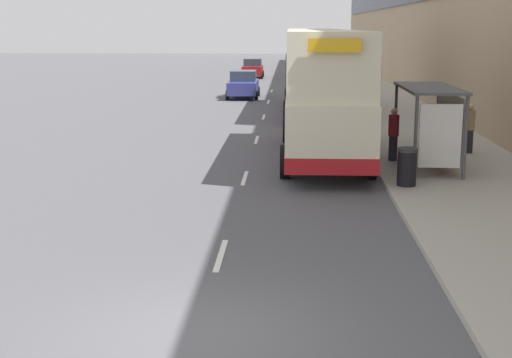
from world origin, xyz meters
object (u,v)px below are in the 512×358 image
car_1 (305,76)px  pedestrian_1 (470,128)px  double_decker_bus_ahead (312,69)px  double_decker_bus_near (325,92)px  car_2 (253,68)px  car_0 (243,84)px  pedestrian_at_shelter (393,134)px  bus_shelter (436,112)px  litter_bin (407,167)px

car_1 → pedestrian_1: pedestrian_1 is taller
double_decker_bus_ahead → car_1: size_ratio=2.76×
double_decker_bus_near → double_decker_bus_ahead: (-0.06, 13.33, 0.00)m
car_2 → double_decker_bus_near: bearing=96.6°
car_1 → car_2: size_ratio=1.06×
car_0 → pedestrian_at_shelter: (6.35, -22.02, 0.18)m
double_decker_bus_ahead → car_0: double_decker_bus_ahead is taller
bus_shelter → double_decker_bus_near: size_ratio=0.41×
double_decker_bus_near → pedestrian_1: (5.04, 0.67, -1.28)m
double_decker_bus_ahead → pedestrian_at_shelter: double_decker_bus_ahead is taller
bus_shelter → pedestrian_at_shelter: bus_shelter is taller
bus_shelter → double_decker_bus_near: double_decker_bus_near is taller
double_decker_bus_near → pedestrian_at_shelter: bearing=-22.4°
bus_shelter → car_0: size_ratio=1.00×
pedestrian_1 → car_1: bearing=100.5°
pedestrian_at_shelter → car_0: bearing=106.1°
bus_shelter → double_decker_bus_near: bearing=147.0°
double_decker_bus_near → car_2: bearing=96.6°
car_1 → pedestrian_1: 28.26m
car_0 → litter_bin: 26.51m
bus_shelter → car_0: 24.43m
double_decker_bus_near → car_2: size_ratio=2.61×
double_decker_bus_ahead → car_0: 8.90m
double_decker_bus_near → car_1: bearing=90.2°
double_decker_bus_ahead → litter_bin: 18.19m
double_decker_bus_near → car_0: (-4.14, 21.11, -1.44)m
double_decker_bus_near → car_2: double_decker_bus_near is taller
pedestrian_at_shelter → pedestrian_1: bearing=29.3°
car_0 → pedestrian_1: (9.18, -20.44, 0.16)m
car_0 → car_2: size_ratio=1.07×
car_0 → pedestrian_at_shelter: bearing=106.1°
car_0 → car_1: (4.02, 7.34, 0.03)m
double_decker_bus_near → car_1: size_ratio=2.47×
double_decker_bus_ahead → litter_bin: double_decker_bus_ahead is taller
double_decker_bus_near → litter_bin: size_ratio=9.76×
double_decker_bus_ahead → pedestrian_1: bearing=-68.1°
car_0 → double_decker_bus_ahead: bearing=117.7°
pedestrian_at_shelter → pedestrian_1: (2.83, 1.58, -0.01)m
bus_shelter → pedestrian_at_shelter: 1.85m
double_decker_bus_near → pedestrian_at_shelter: double_decker_bus_near is taller
double_decker_bus_ahead → car_2: 26.10m
double_decker_bus_near → double_decker_bus_ahead: size_ratio=0.90×
pedestrian_at_shelter → litter_bin: (-0.14, -3.75, -0.35)m
pedestrian_1 → litter_bin: (-2.97, -5.33, -0.34)m
pedestrian_1 → car_0: bearing=114.2°
pedestrian_at_shelter → litter_bin: bearing=-92.1°
car_2 → pedestrian_1: (9.56, -38.33, 0.18)m
bus_shelter → car_1: bus_shelter is taller
car_0 → car_1: car_1 is taller
double_decker_bus_near → pedestrian_1: bearing=7.6°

